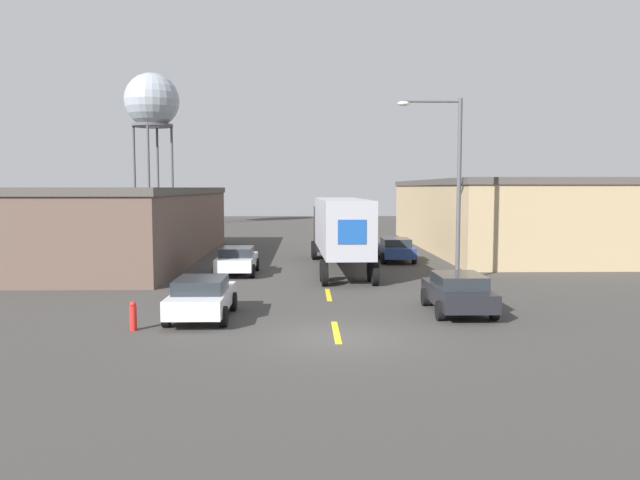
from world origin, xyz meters
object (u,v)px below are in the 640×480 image
(parked_car_right_near, at_px, (458,292))
(street_lamp, at_px, (452,176))
(parked_car_left_near, at_px, (202,297))
(parked_car_right_far, at_px, (395,249))
(water_tower, at_px, (152,102))
(fire_hydrant, at_px, (133,316))
(semi_truck, at_px, (339,227))
(parked_car_left_far, at_px, (237,260))

(parked_car_right_near, bearing_deg, street_lamp, 79.10)
(parked_car_left_near, bearing_deg, parked_car_right_far, 61.22)
(parked_car_right_near, xyz_separation_m, water_tower, (-23.33, 51.76, 13.62))
(parked_car_right_far, xyz_separation_m, water_tower, (-23.33, 36.09, 13.62))
(parked_car_left_near, xyz_separation_m, street_lamp, (10.46, 8.13, 4.27))
(parked_car_right_near, relative_size, fire_hydrant, 4.60)
(parked_car_right_far, distance_m, street_lamp, 9.48)
(semi_truck, distance_m, fire_hydrant, 16.43)
(water_tower, bearing_deg, parked_car_right_far, -57.12)
(parked_car_right_far, relative_size, fire_hydrant, 4.60)
(parked_car_left_near, distance_m, parked_car_left_far, 11.00)
(semi_truck, height_order, parked_car_right_near, semi_truck)
(parked_car_right_far, height_order, fire_hydrant, parked_car_right_far)
(parked_car_left_far, xyz_separation_m, fire_hydrant, (-1.87, -12.74, -0.30))
(parked_car_left_near, relative_size, street_lamp, 0.50)
(street_lamp, height_order, fire_hydrant, street_lamp)
(parked_car_left_near, height_order, street_lamp, street_lamp)
(parked_car_left_near, bearing_deg, semi_truck, 67.17)
(parked_car_left_far, xyz_separation_m, water_tower, (-14.28, 41.57, 13.62))
(semi_truck, relative_size, parked_car_left_far, 3.16)
(parked_car_right_far, bearing_deg, semi_truck, -135.16)
(semi_truck, xyz_separation_m, water_tower, (-19.70, 39.70, 12.03))
(water_tower, height_order, fire_hydrant, water_tower)
(parked_car_left_far, xyz_separation_m, street_lamp, (10.46, -2.87, 4.27))
(water_tower, height_order, street_lamp, water_tower)
(parked_car_right_near, distance_m, parked_car_left_far, 13.63)
(parked_car_right_far, bearing_deg, fire_hydrant, -120.92)
(parked_car_right_near, bearing_deg, fire_hydrant, -166.83)
(semi_truck, xyz_separation_m, parked_car_left_near, (-5.41, -12.86, -1.59))
(parked_car_right_far, relative_size, street_lamp, 0.50)
(parked_car_left_near, relative_size, parked_car_right_far, 1.00)
(fire_hydrant, bearing_deg, street_lamp, 38.71)
(semi_truck, height_order, street_lamp, street_lamp)
(parked_car_right_near, relative_size, street_lamp, 0.50)
(fire_hydrant, bearing_deg, semi_truck, 63.51)
(semi_truck, xyz_separation_m, parked_car_right_far, (3.63, 3.61, -1.59))
(parked_car_left_near, distance_m, parked_car_right_far, 18.79)
(semi_truck, relative_size, parked_car_right_far, 3.16)
(parked_car_left_near, bearing_deg, parked_car_left_far, 90.00)
(parked_car_right_near, xyz_separation_m, fire_hydrant, (-10.91, -2.55, -0.30))
(parked_car_left_near, height_order, water_tower, water_tower)
(parked_car_right_far, bearing_deg, water_tower, 122.88)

